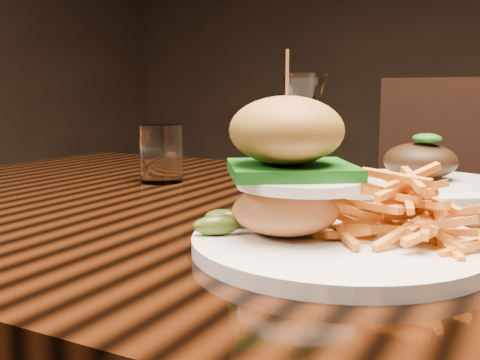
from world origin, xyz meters
The scene contains 6 objects.
dining_table centered at (0.00, 0.00, 0.67)m, with size 1.60×0.90×0.75m.
burger_plate centered at (0.05, -0.17, 0.80)m, with size 0.29×0.29×0.20m.
wine_glass centered at (-0.08, 0.09, 0.89)m, with size 0.07×0.07×0.18m.
water_tumbler centered at (-0.36, 0.11, 0.80)m, with size 0.07×0.07×0.10m, color white.
far_dish centered at (0.07, 0.21, 0.77)m, with size 0.30×0.30×0.10m.
chair_far centered at (0.03, 0.89, 0.54)m, with size 0.46×0.47×0.95m.
Camera 1 is at (0.23, -0.70, 0.91)m, focal length 42.00 mm.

